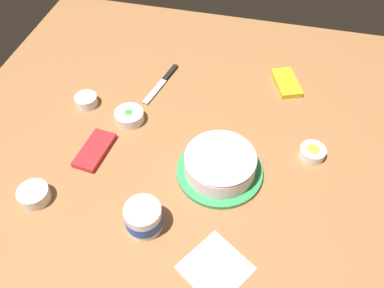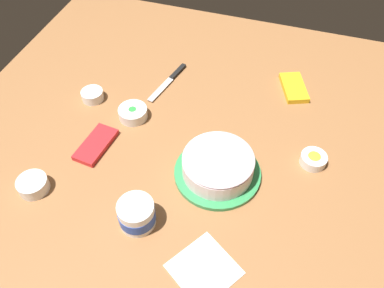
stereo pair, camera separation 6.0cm
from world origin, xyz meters
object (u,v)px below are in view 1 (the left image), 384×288
frosted_cake (220,164)px  sprinkle_bowl_yellow (312,152)px  paper_napkin (215,268)px  sprinkle_bowl_blue (34,194)px  sprinkle_bowl_rainbow (86,100)px  candy_box_upper (286,83)px  frosting_tub (143,217)px  spreading_knife (164,80)px  candy_box_lower (95,150)px  sprinkle_bowl_green (129,116)px

frosted_cake → sprinkle_bowl_yellow: bearing=-63.7°
sprinkle_bowl_yellow → paper_napkin: sprinkle_bowl_yellow is taller
sprinkle_bowl_blue → sprinkle_bowl_rainbow: 0.40m
sprinkle_bowl_yellow → candy_box_upper: bearing=18.1°
sprinkle_bowl_rainbow → candy_box_upper: bearing=-68.4°
candy_box_upper → sprinkle_bowl_yellow: bearing=176.4°
sprinkle_bowl_yellow → candy_box_upper: (0.32, 0.11, -0.01)m
frosting_tub → spreading_knife: (0.60, 0.12, -0.04)m
frosting_tub → frosted_cake: bearing=-36.4°
sprinkle_bowl_rainbow → paper_napkin: bearing=-131.0°
frosted_cake → candy_box_lower: bearing=91.7°
sprinkle_bowl_rainbow → candy_box_lower: size_ratio=0.49×
frosted_cake → spreading_knife: (0.37, 0.28, -0.04)m
frosting_tub → sprinkle_bowl_rainbow: bearing=40.1°
frosting_tub → sprinkle_bowl_green: size_ratio=1.04×
sprinkle_bowl_blue → sprinkle_bowl_rainbow: (0.40, 0.01, -0.00)m
paper_napkin → sprinkle_bowl_rainbow: bearing=49.0°
sprinkle_bowl_yellow → sprinkle_bowl_blue: (-0.35, 0.77, 0.00)m
spreading_knife → sprinkle_bowl_green: bearing=165.5°
sprinkle_bowl_blue → candy_box_lower: (0.20, -0.10, -0.01)m
sprinkle_bowl_blue → sprinkle_bowl_yellow: bearing=-65.6°
sprinkle_bowl_yellow → frosting_tub: bearing=129.4°
frosted_cake → sprinkle_bowl_green: bearing=66.5°
candy_box_upper → spreading_knife: bearing=79.2°
frosting_tub → candy_box_upper: 0.76m
spreading_knife → sprinkle_bowl_green: size_ratio=2.38×
spreading_knife → sprinkle_bowl_rainbow: (-0.18, 0.23, 0.01)m
spreading_knife → sprinkle_bowl_green: (-0.22, 0.06, 0.02)m
sprinkle_bowl_rainbow → candy_box_lower: sprinkle_bowl_rainbow is taller
frosted_cake → spreading_knife: size_ratio=1.12×
paper_napkin → sprinkle_bowl_blue: bearing=81.2°
spreading_knife → candy_box_upper: (0.09, -0.45, 0.00)m
sprinkle_bowl_yellow → candy_box_lower: bearing=102.2°
frosted_cake → candy_box_lower: size_ratio=1.65×
sprinkle_bowl_green → sprinkle_bowl_rainbow: bearing=77.1°
sprinkle_bowl_green → sprinkle_bowl_blue: sprinkle_bowl_blue is taller
frosting_tub → paper_napkin: 0.23m
sprinkle_bowl_green → candy_box_lower: sprinkle_bowl_green is taller
candy_box_upper → sprinkle_bowl_green: bearing=99.7°
frosted_cake → paper_napkin: size_ratio=1.76×
frosting_tub → candy_box_lower: 0.32m
paper_napkin → spreading_knife: bearing=26.2°
candy_box_lower → candy_box_upper: 0.74m
sprinkle_bowl_yellow → sprinkle_bowl_rainbow: size_ratio=1.04×
paper_napkin → sprinkle_bowl_yellow: bearing=-27.2°
frosted_cake → sprinkle_bowl_blue: (-0.22, 0.50, -0.02)m
sprinkle_bowl_blue → candy_box_upper: 0.95m
spreading_knife → candy_box_upper: 0.46m
candy_box_lower → frosted_cake: bearing=-81.9°
candy_box_upper → frosted_cake: bearing=138.4°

